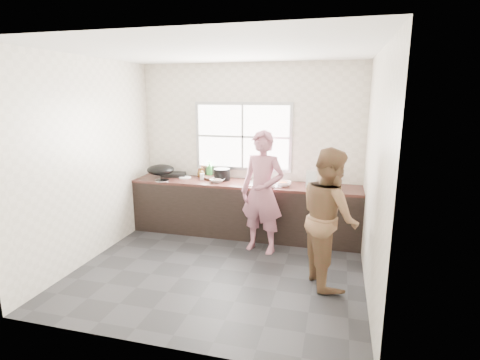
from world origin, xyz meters
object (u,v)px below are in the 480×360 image
(pot_lid_left, at_px, (162,180))
(bowl_mince, at_px, (217,180))
(bottle_green, at_px, (209,169))
(cutting_board, at_px, (216,177))
(bowl_crabs, at_px, (283,184))
(person_side, at_px, (329,217))
(dish_rack, at_px, (320,179))
(woman, at_px, (262,196))
(glass_jar, at_px, (202,177))
(plate_food, at_px, (185,177))
(burner, at_px, (174,174))
(wok, at_px, (161,170))
(pot_lid_right, at_px, (181,175))
(bowl_held, at_px, (270,186))
(bottle_brown_tall, at_px, (202,171))
(black_pot, at_px, (222,174))
(bottle_brown_short, at_px, (201,173))

(pot_lid_left, bearing_deg, bowl_mince, 8.07)
(bottle_green, height_order, pot_lid_left, bottle_green)
(cutting_board, distance_m, bowl_crabs, 1.19)
(cutting_board, bearing_deg, person_side, -37.38)
(person_side, height_order, dish_rack, person_side)
(woman, relative_size, glass_jar, 16.21)
(plate_food, xyz_separation_m, burner, (-0.26, 0.14, 0.02))
(bottle_green, relative_size, glass_jar, 2.67)
(wok, relative_size, pot_lid_right, 1.70)
(bowl_mince, relative_size, bowl_crabs, 1.24)
(bottle_green, bearing_deg, glass_jar, -105.56)
(woman, relative_size, dish_rack, 4.21)
(pot_lid_left, bearing_deg, person_side, -21.67)
(person_side, relative_size, wok, 3.70)
(bowl_held, bearing_deg, bowl_crabs, 38.39)
(bowl_crabs, height_order, bowl_held, same)
(bowl_mince, height_order, glass_jar, glass_jar)
(burner, height_order, wok, wok)
(plate_food, height_order, bottle_brown_tall, bottle_brown_tall)
(bowl_crabs, xyz_separation_m, dish_rack, (0.54, -0.02, 0.12))
(bowl_crabs, bearing_deg, bottle_brown_tall, 168.27)
(glass_jar, relative_size, burner, 0.25)
(person_side, relative_size, dish_rack, 4.24)
(bowl_mince, xyz_separation_m, burner, (-0.88, 0.29, 0.00))
(person_side, xyz_separation_m, cutting_board, (-1.88, 1.44, 0.06))
(bowl_crabs, distance_m, burner, 1.94)
(woman, height_order, black_pot, woman)
(glass_jar, bearing_deg, burner, 162.61)
(burner, bearing_deg, bottle_green, 1.86)
(black_pot, distance_m, bottle_brown_tall, 0.43)
(woman, xyz_separation_m, bowl_crabs, (0.23, 0.48, 0.08))
(woman, distance_m, bottle_brown_tall, 1.44)
(bottle_brown_short, distance_m, burner, 0.51)
(bottle_brown_short, height_order, glass_jar, bottle_brown_short)
(bowl_held, relative_size, burner, 0.47)
(bowl_crabs, distance_m, bottle_green, 1.33)
(black_pot, relative_size, plate_food, 1.32)
(bowl_crabs, height_order, glass_jar, glass_jar)
(person_side, bearing_deg, pot_lid_right, 36.63)
(cutting_board, distance_m, burner, 0.76)
(wok, bearing_deg, bottle_brown_short, 20.49)
(bowl_held, relative_size, dish_rack, 0.48)
(dish_rack, bearing_deg, burner, 173.07)
(black_pot, relative_size, glass_jar, 2.59)
(glass_jar, relative_size, pot_lid_right, 0.39)
(bowl_crabs, xyz_separation_m, bottle_brown_short, (-1.42, 0.25, 0.05))
(bowl_held, relative_size, pot_lid_left, 0.81)
(person_side, height_order, wok, person_side)
(bottle_brown_tall, xyz_separation_m, pot_lid_right, (-0.37, 0.00, -0.09))
(bottle_green, distance_m, wok, 0.80)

